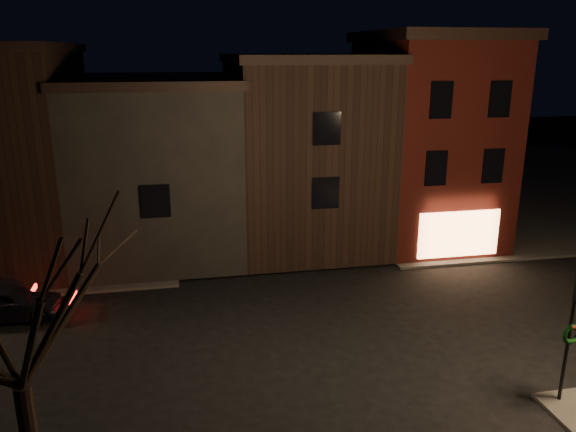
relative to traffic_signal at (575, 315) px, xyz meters
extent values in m
plane|color=black|center=(-5.60, 5.51, -2.81)|extent=(120.00, 120.00, 0.00)
cube|color=#2D2B28|center=(14.40, 25.51, -2.75)|extent=(30.00, 30.00, 0.12)
cube|color=#46110C|center=(2.40, 15.01, 2.31)|extent=(6.00, 8.00, 10.00)
cube|color=black|center=(2.40, 15.01, 7.56)|extent=(6.50, 8.50, 0.50)
cube|color=#FFAE72|center=(2.40, 10.96, -1.39)|extent=(4.00, 0.12, 2.20)
cube|color=black|center=(-4.10, 16.01, 1.81)|extent=(7.00, 10.00, 9.00)
cube|color=black|center=(-4.10, 16.01, 6.51)|extent=(7.30, 10.30, 0.40)
cube|color=black|center=(-11.35, 16.01, 1.31)|extent=(7.50, 10.00, 8.00)
cube|color=black|center=(-11.35, 16.01, 5.51)|extent=(7.80, 10.30, 0.40)
cylinder|color=black|center=(0.00, 0.11, -0.69)|extent=(0.10, 0.10, 4.00)
torus|color=#0C380F|center=(0.00, 0.02, -0.59)|extent=(0.58, 0.14, 0.58)
sphere|color=#990C0C|center=(0.00, 0.00, -0.37)|extent=(0.12, 0.12, 0.12)
imported|color=black|center=(-16.93, 8.74, -2.13)|extent=(4.04, 1.72, 1.36)
camera|label=1|loc=(-10.28, -12.04, 6.86)|focal=35.00mm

